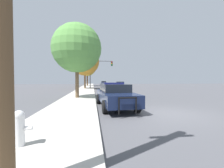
{
  "coord_description": "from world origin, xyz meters",
  "views": [
    {
      "loc": [
        -3.83,
        -7.32,
        1.76
      ],
      "look_at": [
        -1.57,
        10.19,
        1.25
      ],
      "focal_mm": 24.0,
      "sensor_mm": 36.0,
      "label": 1
    }
  ],
  "objects": [
    {
      "name": "car_background_distant",
      "position": [
        -0.16,
        42.94,
        0.72
      ],
      "size": [
        2.14,
        4.58,
        1.31
      ],
      "rotation": [
        0.0,
        0.0,
        -0.06
      ],
      "color": "#333856",
      "rests_on": "ground_plane"
    },
    {
      "name": "ground_plane",
      "position": [
        0.0,
        0.0,
        0.0
      ],
      "size": [
        110.0,
        110.0,
        0.0
      ],
      "primitive_type": "plane",
      "color": "#4F4F54"
    },
    {
      "name": "police_car",
      "position": [
        -2.43,
        2.09,
        0.8
      ],
      "size": [
        2.25,
        5.48,
        1.58
      ],
      "rotation": [
        0.0,
        0.0,
        3.2
      ],
      "color": "#141E3D",
      "rests_on": "ground_plane"
    },
    {
      "name": "fire_hydrant",
      "position": [
        -5.63,
        -3.42,
        0.6
      ],
      "size": [
        0.61,
        0.27,
        0.88
      ],
      "color": "white",
      "rests_on": "sidewalk_left"
    },
    {
      "name": "car_background_oncoming",
      "position": [
        2.09,
        24.57,
        0.72
      ],
      "size": [
        2.09,
        4.25,
        1.36
      ],
      "rotation": [
        0.0,
        0.0,
        3.08
      ],
      "color": "navy",
      "rests_on": "ground_plane"
    },
    {
      "name": "tree_sidewalk_mid",
      "position": [
        -5.28,
        21.17,
        5.21
      ],
      "size": [
        5.36,
        5.36,
        7.77
      ],
      "color": "brown",
      "rests_on": "sidewalk_left"
    },
    {
      "name": "traffic_light",
      "position": [
        -2.6,
        21.37,
        3.94
      ],
      "size": [
        4.37,
        0.35,
        5.35
      ],
      "color": "#424247",
      "rests_on": "sidewalk_left"
    },
    {
      "name": "tree_sidewalk_far",
      "position": [
        -5.31,
        34.66,
        5.15
      ],
      "size": [
        4.72,
        4.72,
        7.39
      ],
      "color": "brown",
      "rests_on": "sidewalk_left"
    },
    {
      "name": "tree_sidewalk_near",
      "position": [
        -5.25,
        6.63,
        4.62
      ],
      "size": [
        4.46,
        4.46,
        6.74
      ],
      "color": "brown",
      "rests_on": "sidewalk_left"
    },
    {
      "name": "sidewalk_left",
      "position": [
        -5.1,
        0.0,
        0.07
      ],
      "size": [
        3.0,
        110.0,
        0.13
      ],
      "color": "#BCB7AD",
      "rests_on": "ground_plane"
    }
  ]
}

